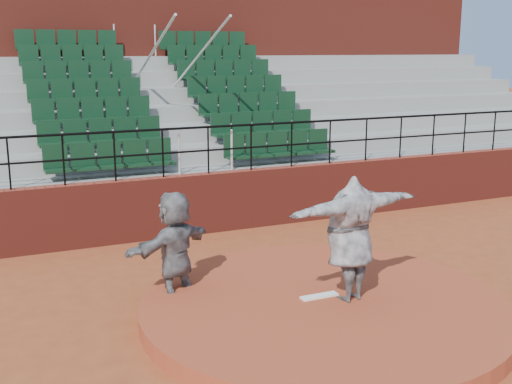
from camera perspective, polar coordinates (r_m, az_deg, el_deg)
ground at (r=9.87m, az=6.05°, el=-10.91°), size 90.00×90.00×0.00m
pitchers_mound at (r=9.82m, az=6.07°, el=-10.24°), size 5.50×5.50×0.25m
pitching_rubber at (r=9.88m, az=5.65°, el=-9.19°), size 0.60×0.15×0.03m
boundary_wall at (r=13.98m, az=-4.19°, el=-0.94°), size 24.00×0.30×1.30m
wall_railing at (r=13.72m, az=-4.28°, el=4.66°), size 24.04×0.05×1.03m
seating_deck at (r=17.25m, az=-8.39°, el=4.20°), size 24.00×5.97×4.63m
press_box_facade at (r=20.90m, az=-11.61°, el=11.38°), size 24.00×3.00×7.10m
pitcher at (r=9.57m, az=8.40°, el=-4.11°), size 2.39×0.98×1.89m
fielder at (r=10.04m, az=-7.23°, el=-4.99°), size 1.73×1.27×1.81m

